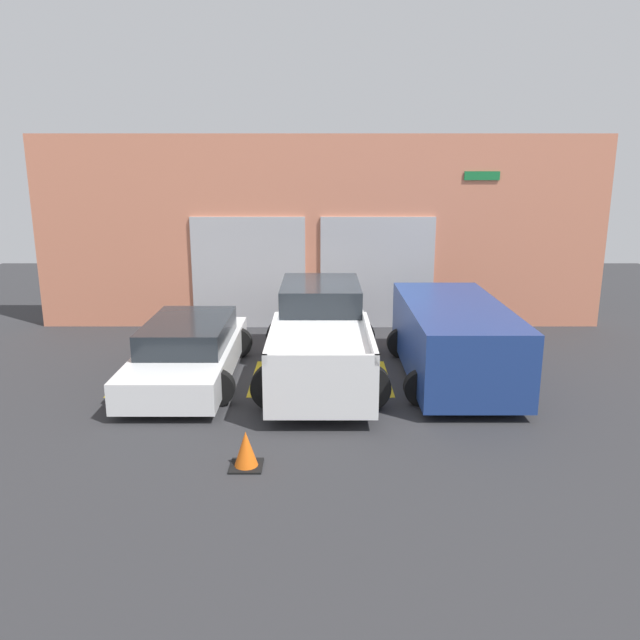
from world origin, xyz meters
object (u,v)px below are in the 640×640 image
Objects in this scene: sedan_side at (453,338)px; traffic_cone at (245,451)px; pickup_truck at (320,336)px; sedan_white at (188,351)px.

traffic_cone is at bearing -134.26° from sedan_side.
sedan_side is 8.48× the size of traffic_cone.
pickup_truck is 9.81× the size of traffic_cone.
sedan_white is 4.21m from traffic_cone.
sedan_side is (5.35, -0.03, 0.27)m from sedan_white.
pickup_truck is 1.16× the size of sedan_side.
sedan_white is 8.57× the size of traffic_cone.
sedan_white is (-2.67, -0.23, -0.25)m from pickup_truck.
sedan_white is at bearing 112.40° from traffic_cone.
sedan_side is at bearing 45.74° from traffic_cone.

